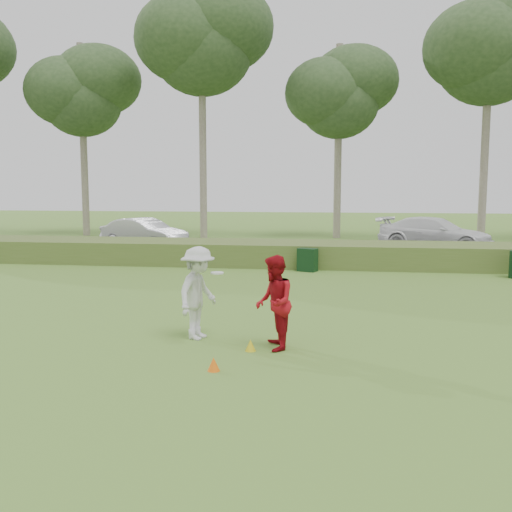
% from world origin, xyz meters
% --- Properties ---
extents(ground, '(120.00, 120.00, 0.00)m').
position_xyz_m(ground, '(0.00, 0.00, 0.00)').
color(ground, '#457326').
rests_on(ground, ground).
extents(reed_strip, '(80.00, 3.00, 0.90)m').
position_xyz_m(reed_strip, '(0.00, 12.00, 0.45)').
color(reed_strip, '#486127').
rests_on(reed_strip, ground).
extents(park_road, '(80.00, 6.00, 0.06)m').
position_xyz_m(park_road, '(0.00, 17.00, 0.03)').
color(park_road, '#2D2D2D').
rests_on(park_road, ground).
extents(tree_2, '(6.50, 6.50, 12.00)m').
position_xyz_m(tree_2, '(-14.00, 24.00, 8.97)').
color(tree_2, gray).
rests_on(tree_2, ground).
extents(tree_3, '(7.80, 7.80, 15.50)m').
position_xyz_m(tree_3, '(-6.00, 23.00, 11.60)').
color(tree_3, gray).
rests_on(tree_3, ground).
extents(tree_4, '(6.24, 6.24, 11.50)m').
position_xyz_m(tree_4, '(2.00, 24.50, 8.59)').
color(tree_4, gray).
rests_on(tree_4, ground).
extents(tree_5, '(7.28, 7.28, 14.00)m').
position_xyz_m(tree_5, '(10.00, 22.50, 10.47)').
color(tree_5, gray).
rests_on(tree_5, ground).
extents(player_white, '(1.04, 1.38, 1.91)m').
position_xyz_m(player_white, '(-0.67, 0.44, 0.95)').
color(player_white, silver).
rests_on(player_white, ground).
extents(player_red, '(0.85, 1.00, 1.82)m').
position_xyz_m(player_red, '(0.96, -0.11, 0.91)').
color(player_red, '#9D0D16').
rests_on(player_red, ground).
extents(cone_orange, '(0.21, 0.21, 0.23)m').
position_xyz_m(cone_orange, '(0.09, -1.56, 0.12)').
color(cone_orange, orange).
rests_on(cone_orange, ground).
extents(cone_yellow, '(0.20, 0.20, 0.22)m').
position_xyz_m(cone_yellow, '(0.52, -0.30, 0.11)').
color(cone_yellow, gold).
rests_on(cone_yellow, ground).
extents(utility_cabinet, '(0.79, 0.64, 0.86)m').
position_xyz_m(utility_cabinet, '(1.01, 10.22, 0.43)').
color(utility_cabinet, black).
rests_on(utility_cabinet, ground).
extents(car_mid, '(4.87, 3.32, 1.52)m').
position_xyz_m(car_mid, '(-7.36, 16.20, 0.82)').
color(car_mid, silver).
rests_on(car_mid, park_road).
extents(car_right, '(5.88, 4.27, 1.58)m').
position_xyz_m(car_right, '(6.79, 17.97, 0.85)').
color(car_right, white).
rests_on(car_right, park_road).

